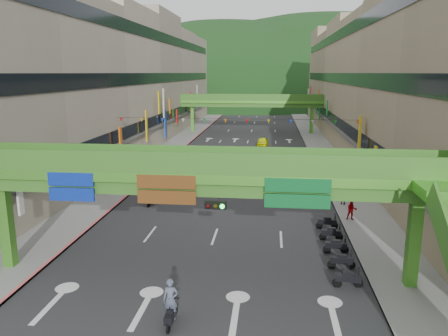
{
  "coord_description": "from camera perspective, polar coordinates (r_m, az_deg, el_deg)",
  "views": [
    {
      "loc": [
        3.64,
        -15.8,
        10.93
      ],
      "look_at": [
        0.0,
        18.0,
        3.5
      ],
      "focal_mm": 35.0,
      "sensor_mm": 36.0,
      "label": 1
    }
  ],
  "objects": [
    {
      "name": "building_row_left",
      "position": [
        69.58,
        -13.02,
        10.81
      ],
      "size": [
        12.8,
        95.0,
        19.0
      ],
      "color": "#9E937F",
      "rests_on": "ground"
    },
    {
      "name": "scooter_rider_mid",
      "position": [
        49.01,
        0.28,
        0.83
      ],
      "size": [
        0.97,
        1.6,
        2.22
      ],
      "color": "black",
      "rests_on": "ground"
    },
    {
      "name": "scooter_rider_far",
      "position": [
        37.17,
        -9.67,
        -3.25
      ],
      "size": [
        0.87,
        1.6,
        2.09
      ],
      "color": "#821E01",
      "rests_on": "ground"
    },
    {
      "name": "parked_scooter_row",
      "position": [
        28.13,
        14.42,
        -9.79
      ],
      "size": [
        1.6,
        9.38,
        1.08
      ],
      "color": "black",
      "rests_on": "ground"
    },
    {
      "name": "scooter_rider_near",
      "position": [
        20.09,
        -6.98,
        -17.23
      ],
      "size": [
        0.68,
        1.6,
        2.2
      ],
      "color": "black",
      "rests_on": "ground"
    },
    {
      "name": "road_slab",
      "position": [
        66.8,
        2.94,
        2.9
      ],
      "size": [
        18.0,
        140.0,
        0.02
      ],
      "primitive_type": "cube",
      "color": "#28282B",
      "rests_on": "ground"
    },
    {
      "name": "curb_right",
      "position": [
        66.91,
        10.75,
        2.79
      ],
      "size": [
        0.2,
        140.0,
        0.18
      ],
      "primitive_type": "cube",
      "color": "gray",
      "rests_on": "ground"
    },
    {
      "name": "car_yellow",
      "position": [
        66.46,
        5.06,
        3.4
      ],
      "size": [
        1.79,
        4.0,
        1.34
      ],
      "primitive_type": "imported",
      "rotation": [
        0.0,
        0.0,
        -0.06
      ],
      "color": "#EAF704",
      "rests_on": "ground"
    },
    {
      "name": "building_row_right",
      "position": [
        67.57,
        19.55,
        10.39
      ],
      "size": [
        12.8,
        95.0,
        19.0
      ],
      "color": "gray",
      "rests_on": "ground"
    },
    {
      "name": "sidewalk_right",
      "position": [
        67.1,
        12.37,
        2.73
      ],
      "size": [
        4.0,
        140.0,
        0.15
      ],
      "primitive_type": "cube",
      "color": "gray",
      "rests_on": "ground"
    },
    {
      "name": "hill_right",
      "position": [
        197.27,
        12.5,
        8.86
      ],
      "size": [
        208.0,
        176.0,
        128.0
      ],
      "primitive_type": "ellipsoid",
      "color": "#1C4419",
      "rests_on": "ground"
    },
    {
      "name": "overpass_far",
      "position": [
        81.07,
        3.59,
        8.39
      ],
      "size": [
        28.0,
        2.2,
        7.1
      ],
      "color": "#4C9E2D",
      "rests_on": "ground"
    },
    {
      "name": "overpass_near",
      "position": [
        22.11,
        -1.09,
        -2.68
      ],
      "size": [
        28.0,
        12.27,
        7.1
      ],
      "color": "#4C9E2D",
      "rests_on": "ground"
    },
    {
      "name": "pedestrian_red",
      "position": [
        34.13,
        16.33,
        -5.5
      ],
      "size": [
        0.76,
        0.6,
        1.54
      ],
      "primitive_type": "imported",
      "rotation": [
        0.0,
        0.0,
        0.02
      ],
      "color": "#9D0408",
      "rests_on": "ground"
    },
    {
      "name": "bunting_string",
      "position": [
        46.21,
        1.6,
        6.15
      ],
      "size": [
        26.0,
        0.36,
        0.47
      ],
      "color": "black",
      "rests_on": "ground"
    },
    {
      "name": "pedestrian_blue",
      "position": [
        51.66,
        12.87,
        0.79
      ],
      "size": [
        0.86,
        0.59,
        1.74
      ],
      "primitive_type": "imported",
      "rotation": [
        0.0,
        0.0,
        3.23
      ],
      "color": "#354B5F",
      "rests_on": "ground"
    },
    {
      "name": "sidewalk_left",
      "position": [
        68.28,
        -6.33,
        3.1
      ],
      "size": [
        4.0,
        140.0,
        0.15
      ],
      "primitive_type": "cube",
      "color": "gray",
      "rests_on": "ground"
    },
    {
      "name": "car_silver",
      "position": [
        52.76,
        -4.77,
        1.06
      ],
      "size": [
        1.59,
        4.07,
        1.32
      ],
      "primitive_type": "imported",
      "rotation": [
        0.0,
        0.0,
        0.05
      ],
      "color": "#B5B3BB",
      "rests_on": "ground"
    },
    {
      "name": "curb_left",
      "position": [
        67.89,
        -4.76,
        3.1
      ],
      "size": [
        0.2,
        140.0,
        0.18
      ],
      "primitive_type": "cube",
      "color": "#CC5959",
      "rests_on": "ground"
    },
    {
      "name": "scooter_rider_left",
      "position": [
        43.35,
        -7.4,
        -0.88
      ],
      "size": [
        1.11,
        1.6,
        2.17
      ],
      "color": "gray",
      "rests_on": "ground"
    },
    {
      "name": "pedestrian_dark",
      "position": [
        37.93,
        15.29,
        -3.62
      ],
      "size": [
        0.99,
        0.59,
        1.59
      ],
      "primitive_type": "imported",
      "rotation": [
        0.0,
        0.0,
        -0.23
      ],
      "color": "#202229",
      "rests_on": "ground"
    },
    {
      "name": "hill_left",
      "position": [
        177.12,
        0.09,
        8.79
      ],
      "size": [
        168.0,
        140.0,
        112.0
      ],
      "primitive_type": "ellipsoid",
      "color": "#1C4419",
      "rests_on": "ground"
    }
  ]
}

